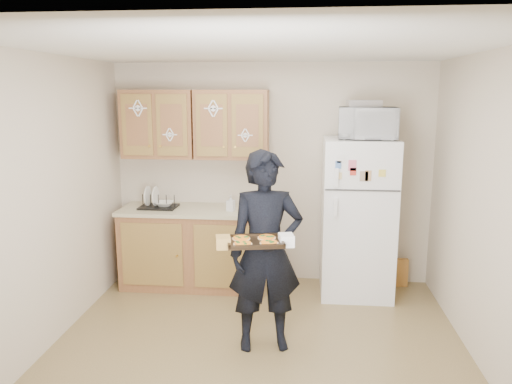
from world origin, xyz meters
TOP-DOWN VIEW (x-y plane):
  - floor at (0.00, 0.00)m, footprint 3.60×3.60m
  - ceiling at (0.00, 0.00)m, footprint 3.60×3.60m
  - wall_back at (0.00, 1.80)m, footprint 3.60×0.04m
  - wall_front at (0.00, -1.80)m, footprint 3.60×0.04m
  - wall_left at (-1.80, 0.00)m, footprint 0.04×3.60m
  - wall_right at (1.80, 0.00)m, footprint 0.04×3.60m
  - refrigerator at (0.95, 1.43)m, footprint 0.75×0.70m
  - base_cabinet at (-0.85, 1.48)m, footprint 1.60×0.60m
  - countertop at (-0.85, 1.48)m, footprint 1.64×0.64m
  - upper_cab_left at (-1.25, 1.61)m, footprint 0.80×0.33m
  - upper_cab_right at (-0.43, 1.61)m, footprint 0.80×0.33m
  - cereal_box at (1.47, 1.67)m, footprint 0.20×0.07m
  - person at (0.06, 0.15)m, footprint 0.70×0.53m
  - baking_tray at (-0.00, -0.14)m, footprint 0.49×0.40m
  - pizza_front_left at (-0.08, -0.23)m, footprint 0.14×0.14m
  - pizza_front_right at (0.11, -0.19)m, footprint 0.14×0.14m
  - pizza_back_left at (-0.11, -0.09)m, footprint 0.14×0.14m
  - pizza_back_right at (0.08, -0.05)m, footprint 0.14×0.14m
  - microwave at (1.01, 1.38)m, footprint 0.60×0.42m
  - foil_pan at (0.97, 1.41)m, footprint 0.35×0.26m
  - dish_rack at (-1.25, 1.48)m, footprint 0.41×0.32m
  - bowl at (-1.18, 1.48)m, footprint 0.22×0.22m
  - soap_bottle at (-0.42, 1.41)m, footprint 0.10×0.10m

SIDE VIEW (x-z plane):
  - floor at x=0.00m, z-range 0.00..0.00m
  - cereal_box at x=1.47m, z-range 0.00..0.32m
  - base_cabinet at x=-0.85m, z-range 0.00..0.86m
  - refrigerator at x=0.95m, z-range 0.00..1.70m
  - person at x=0.06m, z-range 0.00..1.72m
  - countertop at x=-0.85m, z-range 0.86..0.90m
  - bowl at x=-1.18m, z-range 0.92..0.97m
  - dish_rack at x=-1.25m, z-range 0.90..1.06m
  - soap_bottle at x=-0.42m, z-range 0.90..1.07m
  - baking_tray at x=0.00m, z-range 1.01..1.05m
  - pizza_front_left at x=-0.08m, z-range 1.04..1.05m
  - pizza_front_right at x=0.11m, z-range 1.04..1.05m
  - pizza_back_left at x=-0.11m, z-range 1.04..1.05m
  - pizza_back_right at x=0.08m, z-range 1.04..1.05m
  - wall_back at x=0.00m, z-range 0.00..2.50m
  - wall_front at x=0.00m, z-range 0.00..2.50m
  - wall_left at x=-1.80m, z-range 0.00..2.50m
  - wall_right at x=1.80m, z-range 0.00..2.50m
  - upper_cab_left at x=-1.25m, z-range 1.45..2.20m
  - upper_cab_right at x=-0.43m, z-range 1.45..2.20m
  - microwave at x=1.01m, z-range 1.70..2.02m
  - foil_pan at x=0.97m, z-range 2.02..2.10m
  - ceiling at x=0.00m, z-range 2.50..2.50m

